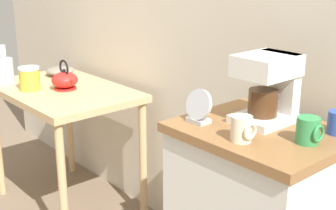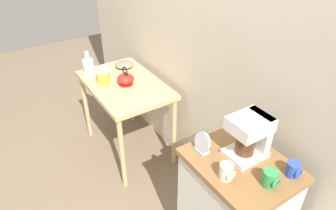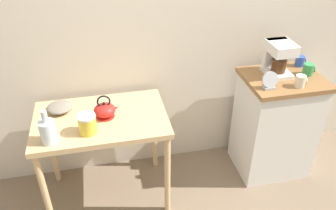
{
  "view_description": "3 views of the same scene",
  "coord_description": "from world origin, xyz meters",
  "px_view_note": "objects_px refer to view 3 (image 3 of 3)",
  "views": [
    {
      "loc": [
        1.73,
        -1.25,
        1.5
      ],
      "look_at": [
        0.27,
        0.02,
        0.89
      ],
      "focal_mm": 50.44,
      "sensor_mm": 36.0,
      "label": 1
    },
    {
      "loc": [
        1.56,
        -0.96,
        2.1
      ],
      "look_at": [
        0.07,
        0.0,
        0.94
      ],
      "focal_mm": 32.69,
      "sensor_mm": 36.0,
      "label": 2
    },
    {
      "loc": [
        -0.63,
        -1.99,
        2.13
      ],
      "look_at": [
        -0.2,
        -0.03,
        0.84
      ],
      "focal_mm": 36.37,
      "sensor_mm": 36.0,
      "label": 3
    }
  ],
  "objects_px": {
    "mug_small_cream": "(301,81)",
    "glass_carafe_vase": "(48,131)",
    "bowl_stoneware": "(60,107)",
    "coffee_maker": "(278,56)",
    "canister_enamel": "(87,124)",
    "table_clock": "(270,81)",
    "mug_blue": "(300,61)",
    "mug_tall_green": "(308,69)",
    "teakettle": "(105,110)"
  },
  "relations": [
    {
      "from": "bowl_stoneware",
      "to": "coffee_maker",
      "type": "bearing_deg",
      "value": -0.4
    },
    {
      "from": "canister_enamel",
      "to": "table_clock",
      "type": "xyz_separation_m",
      "value": [
        1.3,
        0.08,
        0.12
      ]
    },
    {
      "from": "coffee_maker",
      "to": "table_clock",
      "type": "height_order",
      "value": "coffee_maker"
    },
    {
      "from": "teakettle",
      "to": "mug_blue",
      "type": "distance_m",
      "value": 1.6
    },
    {
      "from": "table_clock",
      "to": "coffee_maker",
      "type": "bearing_deg",
      "value": 52.94
    },
    {
      "from": "bowl_stoneware",
      "to": "mug_blue",
      "type": "bearing_deg",
      "value": 1.94
    },
    {
      "from": "bowl_stoneware",
      "to": "coffee_maker",
      "type": "distance_m",
      "value": 1.67
    },
    {
      "from": "canister_enamel",
      "to": "coffee_maker",
      "type": "distance_m",
      "value": 1.5
    },
    {
      "from": "mug_tall_green",
      "to": "mug_blue",
      "type": "xyz_separation_m",
      "value": [
        0.02,
        0.15,
        -0.0
      ]
    },
    {
      "from": "glass_carafe_vase",
      "to": "mug_tall_green",
      "type": "distance_m",
      "value": 1.94
    },
    {
      "from": "teakettle",
      "to": "mug_small_cream",
      "type": "distance_m",
      "value": 1.41
    },
    {
      "from": "canister_enamel",
      "to": "table_clock",
      "type": "relative_size",
      "value": 1.03
    },
    {
      "from": "bowl_stoneware",
      "to": "mug_blue",
      "type": "relative_size",
      "value": 2.17
    },
    {
      "from": "canister_enamel",
      "to": "glass_carafe_vase",
      "type": "bearing_deg",
      "value": -169.45
    },
    {
      "from": "bowl_stoneware",
      "to": "glass_carafe_vase",
      "type": "height_order",
      "value": "glass_carafe_vase"
    },
    {
      "from": "mug_small_cream",
      "to": "mug_blue",
      "type": "height_order",
      "value": "mug_small_cream"
    },
    {
      "from": "coffee_maker",
      "to": "mug_small_cream",
      "type": "xyz_separation_m",
      "value": [
        0.07,
        -0.23,
        -0.1
      ]
    },
    {
      "from": "canister_enamel",
      "to": "coffee_maker",
      "type": "bearing_deg",
      "value": 11.17
    },
    {
      "from": "bowl_stoneware",
      "to": "glass_carafe_vase",
      "type": "bearing_deg",
      "value": -97.52
    },
    {
      "from": "bowl_stoneware",
      "to": "teakettle",
      "type": "height_order",
      "value": "teakettle"
    },
    {
      "from": "table_clock",
      "to": "canister_enamel",
      "type": "bearing_deg",
      "value": -176.61
    },
    {
      "from": "teakettle",
      "to": "coffee_maker",
      "type": "xyz_separation_m",
      "value": [
        1.33,
        0.13,
        0.22
      ]
    },
    {
      "from": "coffee_maker",
      "to": "mug_tall_green",
      "type": "xyz_separation_m",
      "value": [
        0.23,
        -0.08,
        -0.1
      ]
    },
    {
      "from": "mug_small_cream",
      "to": "table_clock",
      "type": "distance_m",
      "value": 0.23
    },
    {
      "from": "teakettle",
      "to": "mug_tall_green",
      "type": "height_order",
      "value": "mug_tall_green"
    },
    {
      "from": "canister_enamel",
      "to": "coffee_maker",
      "type": "relative_size",
      "value": 0.52
    },
    {
      "from": "mug_tall_green",
      "to": "coffee_maker",
      "type": "bearing_deg",
      "value": 161.2
    },
    {
      "from": "mug_tall_green",
      "to": "bowl_stoneware",
      "type": "bearing_deg",
      "value": 177.26
    },
    {
      "from": "teakettle",
      "to": "coffee_maker",
      "type": "distance_m",
      "value": 1.36
    },
    {
      "from": "mug_tall_green",
      "to": "table_clock",
      "type": "relative_size",
      "value": 0.69
    },
    {
      "from": "mug_blue",
      "to": "glass_carafe_vase",
      "type": "bearing_deg",
      "value": -168.15
    },
    {
      "from": "canister_enamel",
      "to": "mug_blue",
      "type": "bearing_deg",
      "value": 12.03
    },
    {
      "from": "bowl_stoneware",
      "to": "teakettle",
      "type": "distance_m",
      "value": 0.35
    },
    {
      "from": "teakettle",
      "to": "canister_enamel",
      "type": "xyz_separation_m",
      "value": [
        -0.12,
        -0.16,
        0.01
      ]
    },
    {
      "from": "glass_carafe_vase",
      "to": "mug_small_cream",
      "type": "distance_m",
      "value": 1.77
    },
    {
      "from": "mug_small_cream",
      "to": "glass_carafe_vase",
      "type": "bearing_deg",
      "value": -176.8
    },
    {
      "from": "glass_carafe_vase",
      "to": "mug_tall_green",
      "type": "relative_size",
      "value": 2.57
    },
    {
      "from": "teakettle",
      "to": "coffee_maker",
      "type": "bearing_deg",
      "value": 5.53
    },
    {
      "from": "teakettle",
      "to": "mug_tall_green",
      "type": "bearing_deg",
      "value": 1.86
    },
    {
      "from": "mug_blue",
      "to": "mug_tall_green",
      "type": "bearing_deg",
      "value": -97.59
    },
    {
      "from": "bowl_stoneware",
      "to": "canister_enamel",
      "type": "bearing_deg",
      "value": -56.99
    },
    {
      "from": "glass_carafe_vase",
      "to": "coffee_maker",
      "type": "bearing_deg",
      "value": 11.09
    },
    {
      "from": "glass_carafe_vase",
      "to": "mug_tall_green",
      "type": "bearing_deg",
      "value": 7.51
    },
    {
      "from": "bowl_stoneware",
      "to": "mug_tall_green",
      "type": "distance_m",
      "value": 1.89
    },
    {
      "from": "mug_small_cream",
      "to": "table_clock",
      "type": "height_order",
      "value": "table_clock"
    },
    {
      "from": "bowl_stoneware",
      "to": "mug_small_cream",
      "type": "relative_size",
      "value": 2.01
    },
    {
      "from": "canister_enamel",
      "to": "mug_blue",
      "type": "distance_m",
      "value": 1.75
    },
    {
      "from": "glass_carafe_vase",
      "to": "bowl_stoneware",
      "type": "bearing_deg",
      "value": 82.48
    },
    {
      "from": "coffee_maker",
      "to": "teakettle",
      "type": "bearing_deg",
      "value": -174.47
    },
    {
      "from": "teakettle",
      "to": "canister_enamel",
      "type": "distance_m",
      "value": 0.2
    }
  ]
}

